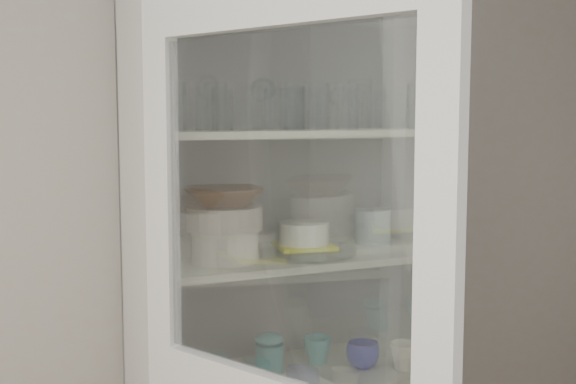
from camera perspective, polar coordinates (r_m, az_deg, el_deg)
name	(u,v)px	position (r m, az deg, el deg)	size (l,w,h in m)	color
wall_back	(208,235)	(2.49, -6.35, -3.37)	(3.60, 0.02, 2.60)	#B1AFAC
pantry_cabinet	(280,343)	(2.49, -0.60, -11.83)	(1.00, 0.45, 2.10)	white
tumbler_0	(175,107)	(2.04, -8.94, 6.68)	(0.07, 0.07, 0.14)	silver
tumbler_1	(207,107)	(2.08, -6.44, 6.68)	(0.07, 0.07, 0.14)	silver
tumbler_2	(290,110)	(2.20, 0.18, 6.53)	(0.06, 0.06, 0.12)	silver
tumbler_3	(295,108)	(2.17, 0.52, 6.64)	(0.07, 0.07, 0.13)	silver
tumbler_4	(318,107)	(2.20, 2.42, 6.75)	(0.07, 0.07, 0.14)	silver
tumbler_5	(347,107)	(2.24, 4.72, 6.73)	(0.07, 0.07, 0.14)	silver
tumbler_6	(418,106)	(2.41, 10.26, 6.68)	(0.07, 0.07, 0.15)	silver
tumbler_7	(216,106)	(2.22, -5.71, 6.77)	(0.07, 0.07, 0.15)	silver
tumbler_8	(223,109)	(2.20, -5.18, 6.54)	(0.06, 0.06, 0.13)	silver
tumbler_9	(274,109)	(2.32, -1.11, 6.57)	(0.07, 0.07, 0.13)	silver
tumbler_10	(311,109)	(2.37, 1.84, 6.60)	(0.07, 0.07, 0.13)	silver
tumbler_11	(293,108)	(2.30, 0.41, 6.62)	(0.07, 0.07, 0.13)	silver
goblet_0	(152,103)	(2.30, -10.69, 6.91)	(0.07, 0.07, 0.17)	silver
goblet_1	(263,101)	(2.36, -2.00, 7.19)	(0.08, 0.08, 0.18)	silver
goblet_2	(292,106)	(2.40, 0.31, 6.82)	(0.07, 0.07, 0.15)	silver
goblet_3	(338,106)	(2.53, 4.00, 6.81)	(0.07, 0.07, 0.16)	silver
plate_stack_front	(225,245)	(2.22, -5.02, -4.22)	(0.21, 0.21, 0.10)	white
plate_stack_back	(207,242)	(2.37, -6.42, -3.92)	(0.21, 0.21, 0.07)	white
cream_bowl	(225,218)	(2.21, -5.04, -2.05)	(0.23, 0.23, 0.07)	beige
terracotta_bowl	(224,197)	(2.20, -5.06, -0.37)	(0.24, 0.24, 0.06)	#542F17
glass_platter	(304,251)	(2.34, 1.29, -4.65)	(0.34, 0.34, 0.02)	silver
yellow_trivet	(304,246)	(2.34, 1.29, -4.27)	(0.18, 0.18, 0.01)	yellow
white_ramekin	(304,233)	(2.33, 1.30, -3.26)	(0.16, 0.16, 0.07)	white
grey_bowl_stack	(373,227)	(2.53, 6.72, -2.73)	(0.12, 0.12, 0.12)	silver
mug_blue	(363,355)	(2.50, 5.95, -12.68)	(0.11, 0.11, 0.09)	#091397
mug_teal	(317,350)	(2.53, 2.34, -12.37)	(0.10, 0.10, 0.09)	teal
mug_white	(404,356)	(2.50, 9.14, -12.67)	(0.10, 0.10, 0.09)	white
teal_jar	(270,355)	(2.44, -1.47, -12.77)	(0.09, 0.09, 0.11)	teal
measuring_cups	(254,379)	(2.35, -2.73, -14.51)	(0.10, 0.10, 0.04)	#ACACAC
white_canister	(164,365)	(2.35, -9.81, -13.31)	(0.12, 0.12, 0.14)	white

